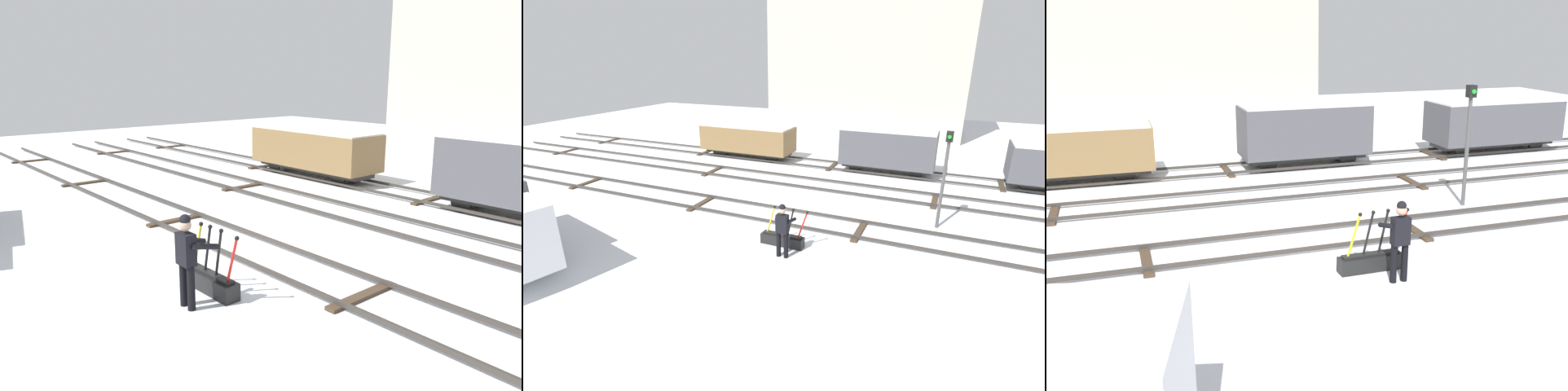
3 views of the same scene
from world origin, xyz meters
TOP-DOWN VIEW (x-y plane):
  - ground_plane at (0.00, 0.00)m, footprint 60.00×60.00m
  - track_main_line at (0.00, 0.00)m, footprint 44.00×1.94m
  - track_siding_near at (0.00, 4.41)m, footprint 44.00×1.94m
  - track_siding_far at (0.00, 8.05)m, footprint 44.00×1.94m
  - switch_lever_frame at (1.32, -2.11)m, footprint 1.70×0.38m
  - rail_worker at (1.65, -2.84)m, footprint 0.54×0.70m
  - signal_post at (6.11, 1.56)m, footprint 0.24×0.32m
  - apartment_building at (-0.84, 19.75)m, footprint 15.63×5.51m
  - freight_car_near_switch at (-5.60, 8.05)m, footprint 5.84×2.09m
  - freight_car_back_track at (3.08, 8.05)m, footprint 4.99×1.93m

SIDE VIEW (x-z plane):
  - ground_plane at x=0.00m, z-range 0.00..0.00m
  - track_main_line at x=0.00m, z-range 0.02..0.20m
  - track_siding_far at x=0.00m, z-range 0.02..0.20m
  - track_siding_near at x=0.00m, z-range 0.02..0.20m
  - switch_lever_frame at x=1.32m, z-range -0.47..0.97m
  - rail_worker at x=1.65m, z-range 0.12..1.96m
  - freight_car_near_switch at x=-5.60m, z-range 0.18..2.23m
  - freight_car_back_track at x=3.08m, z-range 0.18..2.61m
  - signal_post at x=6.11m, z-range 0.43..4.11m
  - apartment_building at x=-0.84m, z-range 0.01..10.94m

